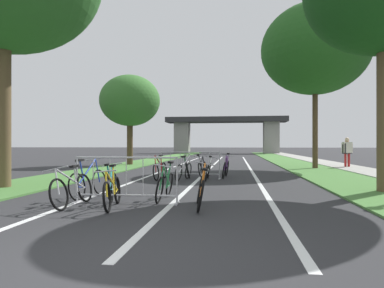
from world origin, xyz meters
name	(u,v)px	position (x,y,z in m)	size (l,w,h in m)	color
ground_plane	(107,265)	(0.00, 0.00, 0.00)	(300.00, 300.00, 0.00)	#2B2B2D
grass_verge_left	(152,161)	(-5.36, 23.20, 0.03)	(2.71, 56.72, 0.05)	#477A38
grass_verge_right	(287,161)	(5.36, 23.20, 0.03)	(2.71, 56.72, 0.05)	#477A38
sidewalk_path_right	(318,161)	(7.67, 23.20, 0.04)	(1.92, 56.72, 0.08)	#9E9B93
lane_stripe_center	(212,167)	(0.00, 16.41, 0.00)	(0.14, 32.81, 0.01)	silver
lane_stripe_right_lane	(249,167)	(2.20, 16.41, 0.00)	(0.14, 32.81, 0.01)	silver
lane_stripe_left_lane	(175,166)	(-2.20, 16.41, 0.00)	(0.14, 32.81, 0.01)	silver
overpass_bridge	(226,129)	(0.00, 46.88, 3.69)	(17.74, 3.74, 5.39)	#2D2D30
tree_left_oak_near	(130,101)	(-5.32, 17.40, 4.12)	(3.85, 3.85, 5.78)	#4C3823
tree_right_pine_far	(315,49)	(5.69, 15.45, 6.50)	(5.79, 5.79, 8.97)	#4C3823
crowd_barrier_nearest	(126,180)	(-1.05, 3.80, 0.52)	(2.38, 0.53, 1.05)	#ADADB2
crowd_barrier_second	(190,165)	(-0.36, 9.44, 0.52)	(2.38, 0.52, 1.05)	#ADADB2
bicycle_green_0	(165,185)	(-0.27, 4.35, 0.36)	(0.47, 1.66, 0.92)	black
bicycle_white_1	(184,170)	(-0.51, 8.84, 0.36)	(0.65, 1.55, 0.95)	black
bicycle_orange_2	(201,191)	(0.68, 3.41, 0.36)	(0.45, 1.69, 0.95)	black
bicycle_purple_3	(226,168)	(1.02, 9.95, 0.37)	(0.50, 1.65, 0.98)	black
bicycle_silver_4	(72,189)	(-2.07, 3.29, 0.37)	(0.55, 1.74, 0.90)	black
bicycle_teal_5	(112,185)	(-1.56, 4.30, 0.35)	(0.70, 1.66, 0.88)	black
bicycle_black_6	(203,169)	(0.10, 9.91, 0.36)	(0.46, 1.68, 0.94)	black
bicycle_blue_7	(89,182)	(-2.21, 4.39, 0.39)	(0.55, 1.69, 1.00)	black
bicycle_red_8	(160,170)	(-1.44, 8.97, 0.36)	(0.50, 1.63, 0.97)	black
bicycle_yellow_9	(112,191)	(-1.16, 3.22, 0.35)	(0.43, 1.66, 0.90)	black
bicycle_green_10	(187,168)	(-0.54, 9.89, 0.38)	(0.71, 1.77, 0.92)	black
bicycle_white_11	(208,171)	(0.40, 8.97, 0.36)	(0.48, 1.70, 0.92)	black
pedestrian_pushing_bike	(347,150)	(7.63, 16.37, 1.00)	(0.58, 0.37, 1.64)	beige
pedestrian_strolling	(347,149)	(7.63, 16.36, 1.05)	(0.62, 0.32, 1.72)	#B21E1E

